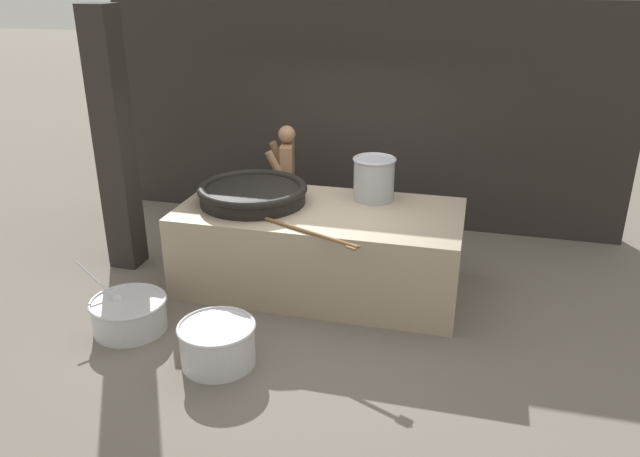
{
  "coord_description": "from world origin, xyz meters",
  "views": [
    {
      "loc": [
        1.69,
        -6.58,
        3.58
      ],
      "look_at": [
        0.0,
        0.0,
        0.75
      ],
      "focal_mm": 35.0,
      "sensor_mm": 36.0,
      "label": 1
    }
  ],
  "objects_px": {
    "cook": "(287,181)",
    "prep_bowl_vegetables": "(129,313)",
    "stock_pot": "(374,178)",
    "prep_bowl_meat": "(217,342)",
    "giant_wok_near": "(253,193)"
  },
  "relations": [
    {
      "from": "cook",
      "to": "prep_bowl_vegetables",
      "type": "relative_size",
      "value": 1.59
    },
    {
      "from": "prep_bowl_vegetables",
      "to": "prep_bowl_meat",
      "type": "distance_m",
      "value": 1.21
    },
    {
      "from": "cook",
      "to": "prep_bowl_vegetables",
      "type": "xyz_separation_m",
      "value": [
        -0.96,
        -2.66,
        -0.71
      ]
    },
    {
      "from": "cook",
      "to": "prep_bowl_vegetables",
      "type": "bearing_deg",
      "value": 57.65
    },
    {
      "from": "giant_wok_near",
      "to": "prep_bowl_meat",
      "type": "relative_size",
      "value": 1.71
    },
    {
      "from": "prep_bowl_vegetables",
      "to": "stock_pot",
      "type": "bearing_deg",
      "value": 40.84
    },
    {
      "from": "cook",
      "to": "stock_pot",
      "type": "bearing_deg",
      "value": 139.47
    },
    {
      "from": "stock_pot",
      "to": "prep_bowl_meat",
      "type": "height_order",
      "value": "stock_pot"
    },
    {
      "from": "giant_wok_near",
      "to": "stock_pot",
      "type": "height_order",
      "value": "stock_pot"
    },
    {
      "from": "prep_bowl_vegetables",
      "to": "prep_bowl_meat",
      "type": "height_order",
      "value": "prep_bowl_vegetables"
    },
    {
      "from": "prep_bowl_vegetables",
      "to": "prep_bowl_meat",
      "type": "bearing_deg",
      "value": -16.49
    },
    {
      "from": "giant_wok_near",
      "to": "prep_bowl_vegetables",
      "type": "bearing_deg",
      "value": -120.77
    },
    {
      "from": "giant_wok_near",
      "to": "prep_bowl_vegetables",
      "type": "distance_m",
      "value": 1.97
    },
    {
      "from": "giant_wok_near",
      "to": "prep_bowl_vegetables",
      "type": "relative_size",
      "value": 1.25
    },
    {
      "from": "stock_pot",
      "to": "prep_bowl_meat",
      "type": "bearing_deg",
      "value": -115.62
    }
  ]
}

